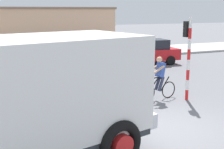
{
  "coord_description": "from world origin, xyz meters",
  "views": [
    {
      "loc": [
        -5.02,
        -7.32,
        3.47
      ],
      "look_at": [
        -0.76,
        2.5,
        1.2
      ],
      "focal_mm": 49.02,
      "sensor_mm": 36.0,
      "label": 1
    }
  ],
  "objects_px": {
    "cyclist": "(159,78)",
    "pedestrian_near_kerb": "(53,57)",
    "truck_foreground": "(28,94)",
    "traffic_light_pole": "(188,47)",
    "car_red_near": "(148,52)"
  },
  "relations": [
    {
      "from": "truck_foreground",
      "to": "cyclist",
      "type": "bearing_deg",
      "value": 31.2
    },
    {
      "from": "traffic_light_pole",
      "to": "pedestrian_near_kerb",
      "type": "distance_m",
      "value": 8.52
    },
    {
      "from": "car_red_near",
      "to": "pedestrian_near_kerb",
      "type": "bearing_deg",
      "value": 179.47
    },
    {
      "from": "truck_foreground",
      "to": "cyclist",
      "type": "distance_m",
      "value": 6.37
    },
    {
      "from": "traffic_light_pole",
      "to": "truck_foreground",
      "type": "bearing_deg",
      "value": -155.53
    },
    {
      "from": "traffic_light_pole",
      "to": "pedestrian_near_kerb",
      "type": "xyz_separation_m",
      "value": [
        -3.55,
        7.65,
        -1.22
      ]
    },
    {
      "from": "truck_foreground",
      "to": "traffic_light_pole",
      "type": "relative_size",
      "value": 1.82
    },
    {
      "from": "car_red_near",
      "to": "cyclist",
      "type": "bearing_deg",
      "value": -117.06
    },
    {
      "from": "traffic_light_pole",
      "to": "car_red_near",
      "type": "bearing_deg",
      "value": 70.64
    },
    {
      "from": "car_red_near",
      "to": "pedestrian_near_kerb",
      "type": "relative_size",
      "value": 2.54
    },
    {
      "from": "cyclist",
      "to": "pedestrian_near_kerb",
      "type": "bearing_deg",
      "value": 108.96
    },
    {
      "from": "truck_foreground",
      "to": "car_red_near",
      "type": "xyz_separation_m",
      "value": [
        9.11,
        10.53,
        -0.85
      ]
    },
    {
      "from": "truck_foreground",
      "to": "traffic_light_pole",
      "type": "bearing_deg",
      "value": 24.47
    },
    {
      "from": "cyclist",
      "to": "car_red_near",
      "type": "relative_size",
      "value": 0.42
    },
    {
      "from": "truck_foreground",
      "to": "pedestrian_near_kerb",
      "type": "bearing_deg",
      "value": 74.71
    }
  ]
}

